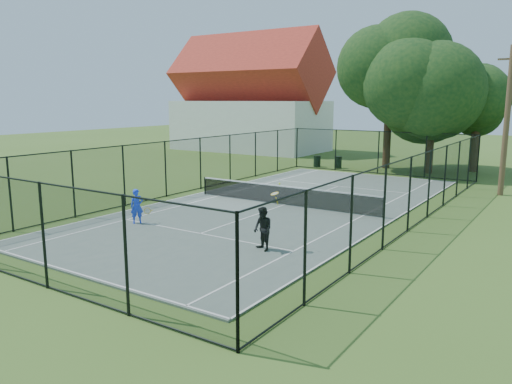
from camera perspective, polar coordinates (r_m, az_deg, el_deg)
The scene contains 13 objects.
ground at distance 24.54m, azimuth 3.25°, elevation -1.61°, with size 120.00×120.00×0.00m, color #405F20.
tennis_court at distance 24.53m, azimuth 3.25°, elevation -1.54°, with size 11.00×24.00×0.06m, color #57665E.
tennis_net at distance 24.42m, azimuth 3.26°, elevation -0.28°, with size 10.08×0.08×0.95m.
fence at distance 24.27m, azimuth 3.28°, elevation 1.85°, with size 13.10×26.10×3.00m.
tree_near_left at distance 39.09m, azimuth 15.02°, elevation 11.56°, with size 7.59×7.59×9.90m.
tree_near_mid at distance 37.20m, azimuth 19.59°, elevation 10.85°, with size 7.13×7.13×9.33m.
tree_near_right at distance 39.23m, azimuth 24.01°, elevation 8.81°, with size 5.24×5.24×7.23m.
building at distance 51.68m, azimuth -0.70°, elevation 10.28°, with size 15.30×8.15×11.87m.
trash_bin_left at distance 39.01m, azimuth 6.99°, elevation 3.51°, with size 0.58×0.58×0.86m.
trash_bin_right at distance 38.37m, azimuth 9.36°, elevation 3.37°, with size 0.58×0.58×0.91m.
utility_pole at distance 29.98m, azimuth 26.74°, elevation 7.29°, with size 1.40×0.30×7.96m.
player_blue at distance 21.33m, azimuth -13.45°, elevation -1.59°, with size 0.88×0.63×1.45m.
player_black at distance 17.02m, azimuth 0.79°, elevation -4.22°, with size 0.91×1.01×2.30m.
Camera 1 is at (12.07, -20.73, 5.16)m, focal length 35.00 mm.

